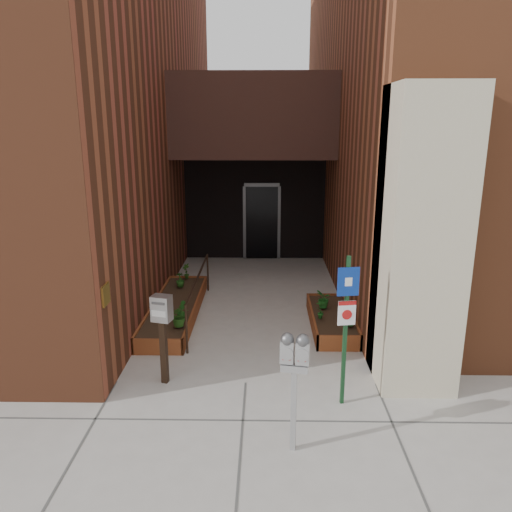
{
  "coord_description": "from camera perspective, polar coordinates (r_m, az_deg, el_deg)",
  "views": [
    {
      "loc": [
        0.28,
        -6.89,
        3.91
      ],
      "look_at": [
        0.13,
        1.8,
        1.54
      ],
      "focal_mm": 35.0,
      "sensor_mm": 36.0,
      "label": 1
    }
  ],
  "objects": [
    {
      "name": "architecture",
      "position": [
        13.83,
        -0.98,
        19.69
      ],
      "size": [
        20.0,
        14.6,
        10.0
      ],
      "color": "brown",
      "rests_on": "ground"
    },
    {
      "name": "sign_post",
      "position": [
        6.93,
        10.28,
        -6.74
      ],
      "size": [
        0.3,
        0.09,
        2.18
      ],
      "color": "#163D1F",
      "rests_on": "ground"
    },
    {
      "name": "planter_right",
      "position": [
        9.93,
        8.62,
        -7.28
      ],
      "size": [
        0.8,
        2.2,
        0.3
      ],
      "color": "brown",
      "rests_on": "ground"
    },
    {
      "name": "ground",
      "position": [
        7.92,
        -1.21,
        -14.3
      ],
      "size": [
        80.0,
        80.0,
        0.0
      ],
      "primitive_type": "plane",
      "color": "#9E9991",
      "rests_on": "ground"
    },
    {
      "name": "parking_meter",
      "position": [
        5.97,
        4.43,
        -11.88
      ],
      "size": [
        0.35,
        0.19,
        1.54
      ],
      "color": "#A2A2A5",
      "rests_on": "ground"
    },
    {
      "name": "shrub_left_a",
      "position": [
        9.17,
        -8.75,
        -6.77
      ],
      "size": [
        0.4,
        0.4,
        0.39
      ],
      "primitive_type": "imported",
      "rotation": [
        0.0,
        0.0,
        0.13
      ],
      "color": "#224F16",
      "rests_on": "planter_left"
    },
    {
      "name": "shrub_right_c",
      "position": [
        10.02,
        7.76,
        -4.91
      ],
      "size": [
        0.32,
        0.32,
        0.36
      ],
      "primitive_type": "imported",
      "rotation": [
        0.0,
        0.0,
        4.71
      ],
      "color": "#1C621E",
      "rests_on": "planter_right"
    },
    {
      "name": "shrub_left_d",
      "position": [
        11.85,
        -7.98,
        -1.72
      ],
      "size": [
        0.27,
        0.27,
        0.36
      ],
      "primitive_type": "imported",
      "rotation": [
        0.0,
        0.0,
        5.44
      ],
      "color": "#265217",
      "rests_on": "planter_left"
    },
    {
      "name": "handrail",
      "position": [
        10.14,
        -6.61,
        -3.03
      ],
      "size": [
        0.04,
        3.34,
        0.9
      ],
      "color": "black",
      "rests_on": "ground"
    },
    {
      "name": "shrub_left_c",
      "position": [
        11.3,
        -8.67,
        -2.67
      ],
      "size": [
        0.22,
        0.22,
        0.33
      ],
      "primitive_type": "imported",
      "rotation": [
        0.0,
        0.0,
        3.32
      ],
      "color": "#1E4F16",
      "rests_on": "planter_left"
    },
    {
      "name": "shrub_right_a",
      "position": [
        9.26,
        10.75,
        -6.94
      ],
      "size": [
        0.24,
        0.24,
        0.3
      ],
      "primitive_type": "imported",
      "rotation": [
        0.0,
        0.0,
        0.85
      ],
      "color": "#1B6120",
      "rests_on": "planter_right"
    },
    {
      "name": "payment_dropbox",
      "position": [
        7.63,
        -10.67,
        -7.28
      ],
      "size": [
        0.32,
        0.27,
        1.41
      ],
      "color": "black",
      "rests_on": "ground"
    },
    {
      "name": "planter_left",
      "position": [
        10.47,
        -9.2,
        -6.1
      ],
      "size": [
        0.9,
        3.6,
        0.3
      ],
      "color": "brown",
      "rests_on": "ground"
    },
    {
      "name": "shrub_right_b",
      "position": [
        9.49,
        7.44,
        -6.07
      ],
      "size": [
        0.23,
        0.23,
        0.36
      ],
      "primitive_type": "imported",
      "rotation": [
        0.0,
        0.0,
        2.87
      ],
      "color": "#195719",
      "rests_on": "planter_right"
    },
    {
      "name": "shrub_left_b",
      "position": [
        9.39,
        -8.5,
        -6.26
      ],
      "size": [
        0.24,
        0.24,
        0.38
      ],
      "primitive_type": "imported",
      "rotation": [
        0.0,
        0.0,
        1.72
      ],
      "color": "#1A5217",
      "rests_on": "planter_left"
    }
  ]
}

